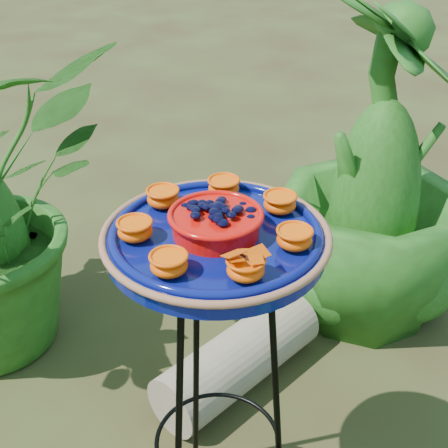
{
  "coord_description": "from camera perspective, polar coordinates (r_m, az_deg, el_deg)",
  "views": [
    {
      "loc": [
        0.02,
        -1.05,
        1.43
      ],
      "look_at": [
        0.08,
        -0.1,
        0.85
      ],
      "focal_mm": 50.0,
      "sensor_mm": 36.0,
      "label": 1
    }
  ],
  "objects": [
    {
      "name": "tripod_stand",
      "position": [
        1.35,
        -0.64,
        -13.56
      ],
      "size": [
        0.37,
        0.37,
        0.79
      ],
      "rotation": [
        0.0,
        0.0,
        0.34
      ],
      "color": "black",
      "rests_on": "ground"
    },
    {
      "name": "feeder_dish",
      "position": [
        1.13,
        -0.74,
        -0.95
      ],
      "size": [
        0.51,
        0.51,
        0.09
      ],
      "rotation": [
        0.0,
        0.0,
        0.34
      ],
      "color": "#080F5D",
      "rests_on": "tripod_stand"
    },
    {
      "name": "driftwood_log",
      "position": [
        1.94,
        1.32,
        -12.22
      ],
      "size": [
        0.54,
        0.52,
        0.19
      ],
      "primitive_type": "cylinder",
      "rotation": [
        0.0,
        1.57,
        0.73
      ],
      "color": "gray",
      "rests_on": "ground"
    },
    {
      "name": "shrub_back_right",
      "position": [
        2.04,
        14.02,
        5.19
      ],
      "size": [
        0.69,
        0.69,
        1.13
      ],
      "primitive_type": "imported",
      "rotation": [
        0.0,
        0.0,
        1.66
      ],
      "color": "#1D4512",
      "rests_on": "ground"
    }
  ]
}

